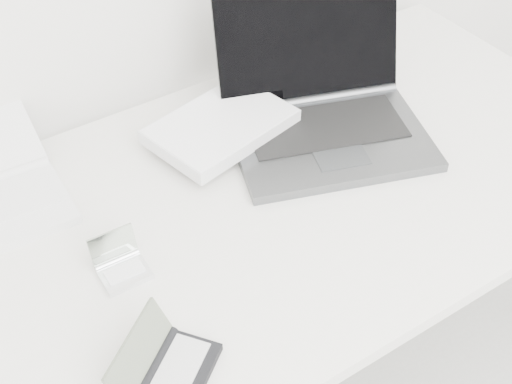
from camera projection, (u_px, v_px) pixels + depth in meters
desk at (258, 214)px, 1.42m from camera, size 1.60×0.80×0.73m
laptop_large at (291, 116)px, 1.51m from camera, size 0.61×0.48×0.27m
pda_silver at (121, 266)px, 1.24m from camera, size 0.09×0.09×0.07m
palmtop_charcoal at (167, 373)px, 1.08m from camera, size 0.20×0.19×0.08m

